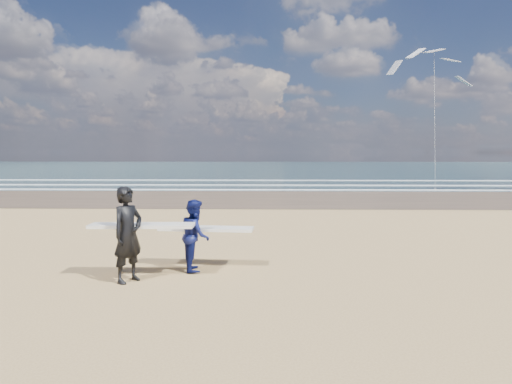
{
  "coord_description": "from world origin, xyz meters",
  "views": [
    {
      "loc": [
        3.16,
        -9.3,
        2.67
      ],
      "look_at": [
        2.74,
        6.0,
        1.35
      ],
      "focal_mm": 32.0,
      "sensor_mm": 36.0,
      "label": 1
    }
  ],
  "objects": [
    {
      "name": "surfer_far",
      "position": [
        1.53,
        0.88,
        0.82
      ],
      "size": [
        2.23,
        1.14,
        1.62
      ],
      "color": "#0E1552",
      "rests_on": "ground"
    },
    {
      "name": "ocean",
      "position": [
        20.0,
        72.0,
        0.01
      ],
      "size": [
        220.0,
        100.0,
        0.02
      ],
      "primitive_type": "cube",
      "color": "#1B353C",
      "rests_on": "ground"
    },
    {
      "name": "surfer_near",
      "position": [
        0.29,
        -0.08,
        1.01
      ],
      "size": [
        2.22,
        1.08,
        1.99
      ],
      "color": "black",
      "rests_on": "ground"
    },
    {
      "name": "kite_1",
      "position": [
        15.78,
        26.25,
        6.88
      ],
      "size": [
        6.59,
        4.83,
        11.92
      ],
      "color": "slate",
      "rests_on": "ground"
    },
    {
      "name": "foam_breakers",
      "position": [
        20.0,
        28.1,
        0.05
      ],
      "size": [
        220.0,
        11.7,
        0.05
      ],
      "color": "white",
      "rests_on": "ground"
    }
  ]
}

